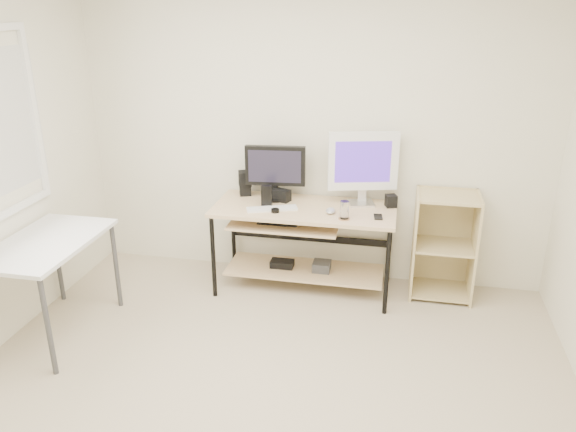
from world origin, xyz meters
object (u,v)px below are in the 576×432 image
(black_monitor, at_px, (275,169))
(white_imac, at_px, (363,163))
(side_table, at_px, (47,251))
(shelf_unit, at_px, (443,244))
(audio_controller, at_px, (267,196))
(desk, at_px, (301,230))

(black_monitor, relative_size, white_imac, 0.83)
(side_table, xyz_separation_m, shelf_unit, (2.83, 1.22, -0.22))
(black_monitor, bearing_deg, white_imac, -4.11)
(black_monitor, bearing_deg, side_table, -144.77)
(white_imac, bearing_deg, shelf_unit, -14.97)
(white_imac, xyz_separation_m, audio_controller, (-0.76, -0.20, -0.26))
(side_table, relative_size, audio_controller, 5.63)
(desk, height_order, black_monitor, black_monitor)
(shelf_unit, bearing_deg, desk, -172.23)
(side_table, height_order, white_imac, white_imac)
(black_monitor, xyz_separation_m, white_imac, (0.73, 0.02, 0.09))
(desk, distance_m, white_imac, 0.76)
(desk, xyz_separation_m, shelf_unit, (1.18, 0.16, -0.09))
(desk, bearing_deg, audio_controller, -172.11)
(shelf_unit, bearing_deg, side_table, -156.67)
(desk, bearing_deg, black_monitor, 149.73)
(black_monitor, distance_m, audio_controller, 0.26)
(desk, xyz_separation_m, white_imac, (0.48, 0.17, 0.56))
(side_table, bearing_deg, desk, 32.65)
(audio_controller, bearing_deg, shelf_unit, -0.58)
(shelf_unit, height_order, black_monitor, black_monitor)
(side_table, height_order, shelf_unit, shelf_unit)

